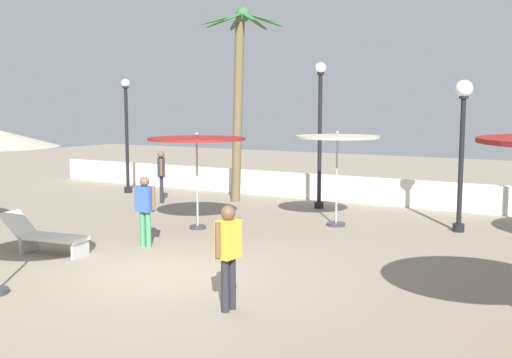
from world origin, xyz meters
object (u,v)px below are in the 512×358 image
Objects in this scene: lounge_chair_0 at (44,235)px; guest_0 at (161,172)px; lamp_post_0 at (320,126)px; guest_2 at (145,205)px; patio_umbrella_4 at (337,143)px; guest_1 at (228,248)px; patio_umbrella_3 at (197,143)px; palm_tree_1 at (239,81)px; lamp_post_1 at (127,133)px; lamp_post_2 at (462,131)px.

lounge_chair_0 is 6.81m from guest_0.
guest_2 is at bearing -100.76° from lamp_post_0.
guest_2 is (-2.72, -4.24, -1.21)m from patio_umbrella_4.
patio_umbrella_4 is 1.58× the size of guest_2.
patio_umbrella_4 is at bearing 57.36° from guest_2.
guest_1 reaches higher than guest_2.
patio_umbrella_3 is 0.99× the size of patio_umbrella_4.
guest_1 is at bearing -45.62° from guest_0.
palm_tree_1 is 10.79m from guest_1.
patio_umbrella_3 reaches higher than guest_0.
lamp_post_1 is (-5.87, 3.96, -0.03)m from patio_umbrella_3.
patio_umbrella_3 is at bearing -143.86° from patio_umbrella_4.
lounge_chair_0 is at bearing -109.44° from patio_umbrella_3.
patio_umbrella_4 is at bearing -56.46° from lamp_post_0.
lamp_post_0 is at bearing 2.96° from palm_tree_1.
patio_umbrella_3 is 1.47× the size of guest_0.
lamp_post_1 is (-8.74, 1.87, -0.00)m from patio_umbrella_4.
guest_0 is 6.06m from guest_2.
palm_tree_1 is at bearing 153.46° from patio_umbrella_4.
lamp_post_0 reaches higher than lounge_chair_0.
patio_umbrella_3 is at bearing -33.99° from lamp_post_1.
lamp_post_0 is 7.27m from lamp_post_1.
guest_0 is at bearing -145.33° from palm_tree_1.
lounge_chair_0 is (-2.68, -8.01, -2.09)m from lamp_post_0.
patio_umbrella_3 is 3.55m from patio_umbrella_4.
guest_0 is at bearing 107.96° from lounge_chair_0.
patio_umbrella_4 reaches higher than patio_umbrella_3.
guest_2 is (-1.23, -6.48, -1.55)m from lamp_post_0.
palm_tree_1 reaches higher than lounge_chair_0.
lamp_post_0 is at bearing 123.54° from patio_umbrella_4.
lamp_post_1 is 2.49× the size of guest_1.
palm_tree_1 is (-1.34, 4.19, 1.68)m from patio_umbrella_3.
lamp_post_2 is 9.87m from lounge_chair_0.
guest_2 is (6.02, -6.11, -1.21)m from lamp_post_1.
patio_umbrella_4 is 2.71m from lamp_post_0.
guest_1 is at bearing -50.09° from patio_umbrella_3.
patio_umbrella_4 is 0.40× the size of palm_tree_1.
lamp_post_0 is at bearing 105.94° from guest_1.
lounge_chair_0 is (-4.16, -5.77, -1.75)m from patio_umbrella_4.
palm_tree_1 is 1.41× the size of lamp_post_0.
lamp_post_0 reaches higher than patio_umbrella_4.
patio_umbrella_3 is at bearing -153.09° from lamp_post_2.
guest_0 is at bearing 173.77° from patio_umbrella_4.
patio_umbrella_3 is at bearing -107.66° from lamp_post_0.
guest_0 is at bearing 125.67° from guest_2.
lamp_post_2 is at bearing 0.91° from guest_0.
patio_umbrella_4 is 5.00m from palm_tree_1.
palm_tree_1 is 8.59m from lounge_chair_0.
patio_umbrella_4 is 0.61× the size of lamp_post_1.
patio_umbrella_4 reaches higher than guest_1.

